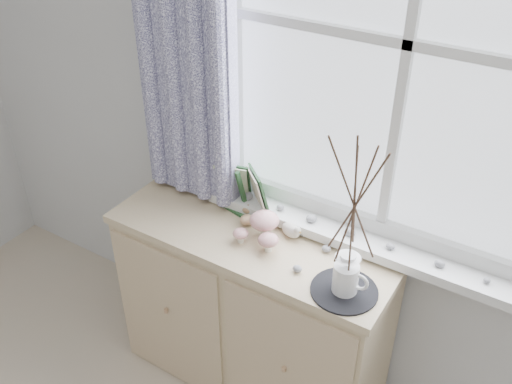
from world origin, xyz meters
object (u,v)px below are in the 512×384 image
Objects in this scene: sideboard at (252,311)px; twig_pitcher at (355,200)px; botanical_book at (240,192)px; toadstool_cluster at (263,227)px.

twig_pitcher is (0.45, -0.10, 0.82)m from sideboard.
twig_pitcher is (0.57, -0.20, 0.28)m from botanical_book.
toadstool_cluster is (0.05, -0.00, 0.49)m from sideboard.
twig_pitcher is (0.40, -0.10, 0.33)m from toadstool_cluster.
twig_pitcher reaches higher than botanical_book.
toadstool_cluster is at bearing -17.51° from botanical_book.
sideboard is 0.94m from twig_pitcher.
sideboard is 6.27× the size of toadstool_cluster.
twig_pitcher is at bearing -6.21° from botanical_book.
botanical_book is (-0.12, 0.10, 0.53)m from sideboard.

